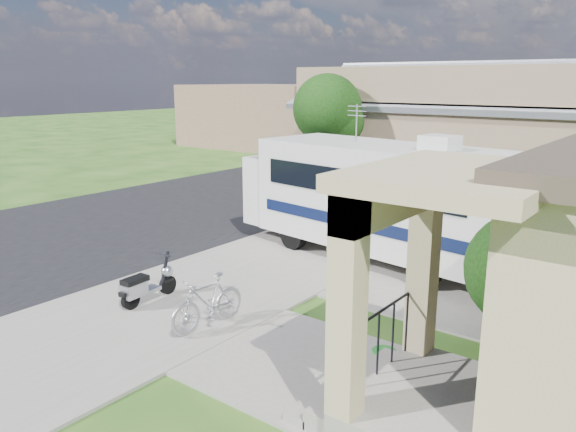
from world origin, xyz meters
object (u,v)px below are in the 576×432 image
Objects in this scene: motorhome at (375,195)px; van at (400,147)px; pickup_truck at (336,161)px; bicycle at (208,305)px; scooter at (145,286)px; shrub at (531,266)px; garden_hose at (384,357)px.

motorhome reaches higher than van.
bicycle is at bearing 111.04° from pickup_truck.
motorhome is 5.98m from scooter.
scooter is (-6.39, -2.93, -0.95)m from shrub.
pickup_truck is (-11.21, 11.41, -0.54)m from shrub.
shrub is 21.58m from van.
scooter is 3.67× the size of garden_hose.
bicycle is at bearing -4.96° from scooter.
pickup_truck is 1.07× the size of van.
motorhome is at bearing -61.94° from van.
scooter is at bearing -102.58° from motorhome.
motorhome is 11.22m from pickup_truck.
shrub reaches higher than scooter.
bicycle is at bearing -68.43° from van.
motorhome is 17.25m from van.
scooter is 0.23× the size of pickup_truck.
pickup_truck is at bearing 120.07° from bicycle.
scooter is 0.87× the size of bicycle.
scooter is 0.25× the size of van.
pickup_truck reaches higher than garden_hose.
van is 14.84× the size of garden_hose.
scooter is at bearing -176.21° from bicycle.
bicycle is at bearing -163.70° from garden_hose.
van is at bearing 100.27° from scooter.
shrub is 7.09m from scooter.
shrub is (4.35, -2.56, -0.23)m from motorhome.
pickup_truck is (-6.86, 8.84, -0.77)m from motorhome.
shrub reaches higher than pickup_truck.
motorhome is 5.66m from bicycle.
bicycle is (1.79, -0.05, 0.06)m from scooter.
garden_hose is at bearing -126.62° from shrub.
bicycle is (-0.24, -5.54, -1.13)m from motorhome.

